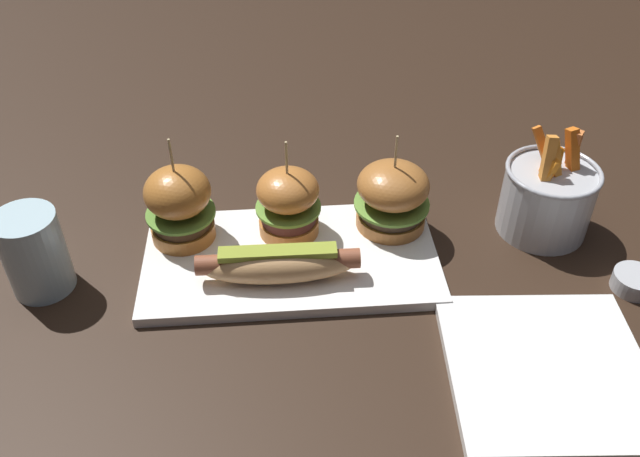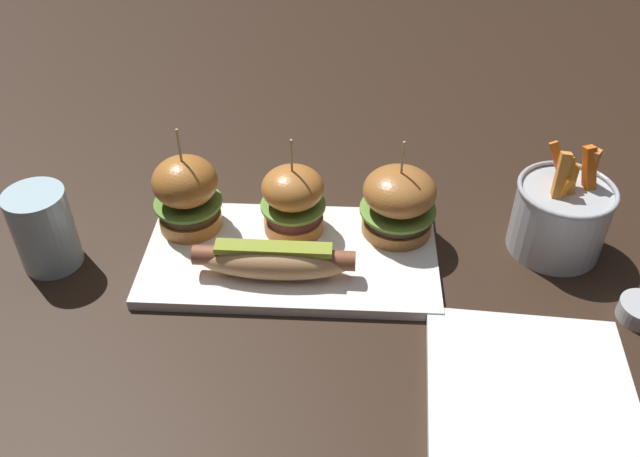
{
  "view_description": "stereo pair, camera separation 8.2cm",
  "coord_description": "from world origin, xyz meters",
  "px_view_note": "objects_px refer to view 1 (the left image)",
  "views": [
    {
      "loc": [
        -0.01,
        -0.63,
        0.57
      ],
      "look_at": [
        0.04,
        0.0,
        0.05
      ],
      "focal_mm": 37.49,
      "sensor_mm": 36.0,
      "label": 1
    },
    {
      "loc": [
        0.07,
        -0.63,
        0.57
      ],
      "look_at": [
        0.04,
        0.0,
        0.05
      ],
      "focal_mm": 37.49,
      "sensor_mm": 36.0,
      "label": 2
    }
  ],
  "objects_px": {
    "platter_main": "(291,259)",
    "sauce_ramekin": "(635,281)",
    "fries_bucket": "(547,197)",
    "side_plate": "(547,370)",
    "water_glass": "(34,253)",
    "slider_right": "(392,196)",
    "hot_dog": "(278,264)",
    "slider_center": "(287,202)",
    "slider_left": "(179,204)"
  },
  "relations": [
    {
      "from": "platter_main",
      "to": "sauce_ramekin",
      "type": "relative_size",
      "value": 6.91
    },
    {
      "from": "fries_bucket",
      "to": "side_plate",
      "type": "distance_m",
      "value": 0.26
    },
    {
      "from": "platter_main",
      "to": "water_glass",
      "type": "xyz_separation_m",
      "value": [
        -0.3,
        -0.02,
        0.05
      ]
    },
    {
      "from": "side_plate",
      "to": "water_glass",
      "type": "relative_size",
      "value": 1.99
    },
    {
      "from": "slider_right",
      "to": "water_glass",
      "type": "relative_size",
      "value": 1.27
    },
    {
      "from": "water_glass",
      "to": "slider_right",
      "type": "bearing_deg",
      "value": 8.97
    },
    {
      "from": "hot_dog",
      "to": "fries_bucket",
      "type": "relative_size",
      "value": 1.34
    },
    {
      "from": "sauce_ramekin",
      "to": "platter_main",
      "type": "bearing_deg",
      "value": 169.21
    },
    {
      "from": "sauce_ramekin",
      "to": "fries_bucket",
      "type": "bearing_deg",
      "value": 121.17
    },
    {
      "from": "hot_dog",
      "to": "side_plate",
      "type": "xyz_separation_m",
      "value": [
        0.28,
        -0.16,
        -0.03
      ]
    },
    {
      "from": "fries_bucket",
      "to": "sauce_ramekin",
      "type": "distance_m",
      "value": 0.15
    },
    {
      "from": "side_plate",
      "to": "platter_main",
      "type": "bearing_deg",
      "value": 143.25
    },
    {
      "from": "side_plate",
      "to": "fries_bucket",
      "type": "bearing_deg",
      "value": 72.91
    },
    {
      "from": "hot_dog",
      "to": "sauce_ramekin",
      "type": "distance_m",
      "value": 0.43
    },
    {
      "from": "slider_center",
      "to": "water_glass",
      "type": "relative_size",
      "value": 1.29
    },
    {
      "from": "water_glass",
      "to": "platter_main",
      "type": "bearing_deg",
      "value": 3.26
    },
    {
      "from": "fries_bucket",
      "to": "water_glass",
      "type": "bearing_deg",
      "value": -174.52
    },
    {
      "from": "hot_dog",
      "to": "fries_bucket",
      "type": "distance_m",
      "value": 0.37
    },
    {
      "from": "slider_left",
      "to": "slider_center",
      "type": "relative_size",
      "value": 1.08
    },
    {
      "from": "hot_dog",
      "to": "slider_center",
      "type": "relative_size",
      "value": 1.43
    },
    {
      "from": "side_plate",
      "to": "water_glass",
      "type": "bearing_deg",
      "value": 162.35
    },
    {
      "from": "fries_bucket",
      "to": "side_plate",
      "type": "height_order",
      "value": "fries_bucket"
    },
    {
      "from": "slider_center",
      "to": "slider_left",
      "type": "bearing_deg",
      "value": 179.9
    },
    {
      "from": "slider_right",
      "to": "side_plate",
      "type": "relative_size",
      "value": 0.64
    },
    {
      "from": "slider_left",
      "to": "fries_bucket",
      "type": "bearing_deg",
      "value": -0.36
    },
    {
      "from": "platter_main",
      "to": "slider_left",
      "type": "xyz_separation_m",
      "value": [
        -0.14,
        0.05,
        0.06
      ]
    },
    {
      "from": "slider_center",
      "to": "fries_bucket",
      "type": "xyz_separation_m",
      "value": [
        0.34,
        -0.0,
        -0.01
      ]
    },
    {
      "from": "slider_center",
      "to": "slider_right",
      "type": "distance_m",
      "value": 0.14
    },
    {
      "from": "slider_center",
      "to": "sauce_ramekin",
      "type": "relative_size",
      "value": 2.56
    },
    {
      "from": "hot_dog",
      "to": "side_plate",
      "type": "bearing_deg",
      "value": -29.07
    },
    {
      "from": "fries_bucket",
      "to": "sauce_ramekin",
      "type": "relative_size",
      "value": 2.72
    },
    {
      "from": "slider_right",
      "to": "sauce_ramekin",
      "type": "bearing_deg",
      "value": -25.09
    },
    {
      "from": "platter_main",
      "to": "slider_left",
      "type": "relative_size",
      "value": 2.51
    },
    {
      "from": "hot_dog",
      "to": "slider_center",
      "type": "distance_m",
      "value": 0.09
    },
    {
      "from": "hot_dog",
      "to": "slider_right",
      "type": "relative_size",
      "value": 1.44
    },
    {
      "from": "sauce_ramekin",
      "to": "water_glass",
      "type": "relative_size",
      "value": 0.5
    },
    {
      "from": "hot_dog",
      "to": "slider_right",
      "type": "bearing_deg",
      "value": 31.68
    },
    {
      "from": "hot_dog",
      "to": "sauce_ramekin",
      "type": "bearing_deg",
      "value": -4.96
    },
    {
      "from": "hot_dog",
      "to": "slider_right",
      "type": "height_order",
      "value": "slider_right"
    },
    {
      "from": "slider_left",
      "to": "side_plate",
      "type": "distance_m",
      "value": 0.47
    },
    {
      "from": "hot_dog",
      "to": "slider_left",
      "type": "relative_size",
      "value": 1.33
    },
    {
      "from": "slider_right",
      "to": "side_plate",
      "type": "distance_m",
      "value": 0.29
    },
    {
      "from": "slider_left",
      "to": "slider_right",
      "type": "xyz_separation_m",
      "value": [
        0.27,
        0.0,
        -0.01
      ]
    },
    {
      "from": "platter_main",
      "to": "fries_bucket",
      "type": "xyz_separation_m",
      "value": [
        0.34,
        0.04,
        0.04
      ]
    },
    {
      "from": "hot_dog",
      "to": "slider_center",
      "type": "xyz_separation_m",
      "value": [
        0.02,
        0.09,
        0.02
      ]
    },
    {
      "from": "platter_main",
      "to": "fries_bucket",
      "type": "bearing_deg",
      "value": 7.45
    },
    {
      "from": "water_glass",
      "to": "slider_left",
      "type": "bearing_deg",
      "value": 21.29
    },
    {
      "from": "slider_center",
      "to": "sauce_ramekin",
      "type": "bearing_deg",
      "value": -16.89
    },
    {
      "from": "side_plate",
      "to": "slider_right",
      "type": "bearing_deg",
      "value": 117.51
    },
    {
      "from": "slider_left",
      "to": "side_plate",
      "type": "height_order",
      "value": "slider_left"
    }
  ]
}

